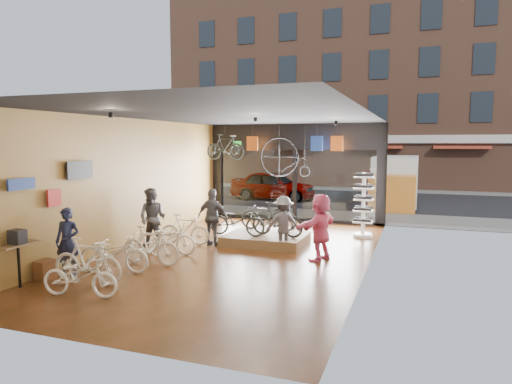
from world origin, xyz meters
The scene contains 35 objects.
ground_plane centered at (0.00, 0.00, -0.02)m, with size 7.00×12.00×0.04m, color black.
ceiling centered at (0.00, 0.00, 3.82)m, with size 7.00×12.00×0.04m, color black.
wall_left centered at (-3.52, 0.00, 1.90)m, with size 0.04×12.00×3.80m, color olive.
wall_right centered at (3.52, 0.00, 1.90)m, with size 0.04×12.00×3.80m, color beige.
wall_back centered at (0.00, -6.02, 1.90)m, with size 7.00×0.04×3.80m, color beige.
storefront centered at (0.00, 6.00, 1.90)m, with size 7.00×0.26×3.80m, color black, non-canonical shape.
exit_sign centered at (-2.40, 5.88, 3.05)m, with size 0.35×0.06×0.18m, color #198C26.
street_road centered at (0.00, 15.00, -0.01)m, with size 30.00×18.00×0.02m, color black.
sidewalk_near centered at (0.00, 7.20, 0.06)m, with size 30.00×2.40×0.12m, color slate.
sidewalk_far centered at (0.00, 19.00, 0.06)m, with size 30.00×2.00×0.12m, color slate.
opposite_building centered at (0.00, 21.50, 7.00)m, with size 26.00×5.00×14.00m, color brown.
street_car centered at (-2.79, 12.00, 0.78)m, with size 1.83×4.55×1.55m, color gray.
box_truck centered at (3.56, 11.00, 1.20)m, with size 2.04×6.11×2.41m, color silver, non-canonical shape.
floor_bike_0 centered at (-1.70, -4.27, 0.42)m, with size 0.56×1.61×0.84m, color beige.
floor_bike_1 centered at (-2.13, -3.54, 0.52)m, with size 0.49×1.72×1.03m, color beige.
floor_bike_2 centered at (-2.17, -2.57, 0.47)m, with size 0.62×1.78×0.93m, color beige.
floor_bike_3 centered at (-1.70, -1.73, 0.50)m, with size 0.47×1.65×0.99m, color beige.
floor_bike_4 centered at (-1.89, -0.59, 0.44)m, with size 0.58×1.68×0.88m, color beige.
floor_bike_5 centered at (-1.99, 0.60, 0.47)m, with size 0.44×1.55×0.93m, color beige.
display_platform centered at (0.29, 1.50, 0.15)m, with size 2.40×1.80×0.30m, color #4B3A1B.
display_bike_left centered at (-0.46, 1.04, 0.76)m, with size 0.61×1.75×0.92m, color #222725.
display_bike_mid centered at (0.70, 1.35, 0.81)m, with size 0.47×1.68×1.01m, color #222725.
display_bike_right centered at (0.16, 2.20, 0.78)m, with size 0.64×1.83×0.96m, color #222725.
customer_0 centered at (-3.00, -3.16, 0.80)m, with size 0.58×0.38×1.59m, color #161C33.
customer_1 centered at (-2.65, -0.11, 0.88)m, with size 0.86×0.67×1.77m, color #3F3F44.
customer_2 centered at (-1.16, 0.82, 0.86)m, with size 1.00×0.42×1.71m, color #3F3F44.
customer_3 centered at (1.02, 0.91, 0.78)m, with size 1.01×0.58×1.56m, color #3F3F44.
customer_5 centered at (2.24, 0.19, 0.88)m, with size 1.64×0.52×1.77m, color #CC4C72.
sunglasses_rack centered at (2.95, 3.60, 1.06)m, with size 0.62×0.51×2.12m, color white, non-canonical shape.
wall_merch centered at (-3.38, -3.50, 1.30)m, with size 0.40×2.40×2.60m, color navy, non-canonical shape.
penny_farthing centered at (0.04, 4.74, 2.50)m, with size 1.84×0.06×1.47m, color black, non-canonical shape.
hung_bike centered at (-2.21, 4.20, 2.93)m, with size 0.45×1.58×0.95m, color #222725.
jersey_left centered at (-1.50, 5.20, 3.05)m, with size 0.45×0.03×0.55m, color #CC5919.
jersey_mid centered at (1.03, 5.20, 3.05)m, with size 0.45×0.03×0.55m, color #1E3F99.
jersey_right centered at (1.78, 5.20, 3.05)m, with size 0.45×0.03×0.55m, color #CC5919.
Camera 1 is at (4.61, -11.45, 3.08)m, focal length 32.00 mm.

